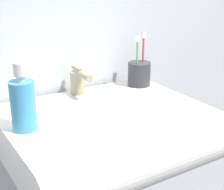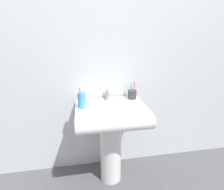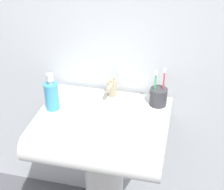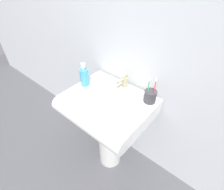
% 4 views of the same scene
% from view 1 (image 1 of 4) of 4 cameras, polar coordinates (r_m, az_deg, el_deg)
% --- Properties ---
extents(sink_basin, '(0.58, 0.49, 0.12)m').
position_cam_1_polar(sink_basin, '(1.00, 0.10, -6.69)').
color(sink_basin, white).
rests_on(sink_basin, sink_pedestal).
extents(faucet, '(0.05, 0.12, 0.09)m').
position_cam_1_polar(faucet, '(1.13, -5.72, 2.32)').
color(faucet, tan).
rests_on(faucet, sink_basin).
extents(toothbrush_cup, '(0.08, 0.08, 0.19)m').
position_cam_1_polar(toothbrush_cup, '(1.22, 4.53, 3.62)').
color(toothbrush_cup, '#38383D').
rests_on(toothbrush_cup, sink_basin).
extents(soap_bottle, '(0.06, 0.06, 0.18)m').
position_cam_1_polar(soap_bottle, '(0.89, -14.52, -1.43)').
color(soap_bottle, '#3F99CC').
rests_on(soap_bottle, sink_basin).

